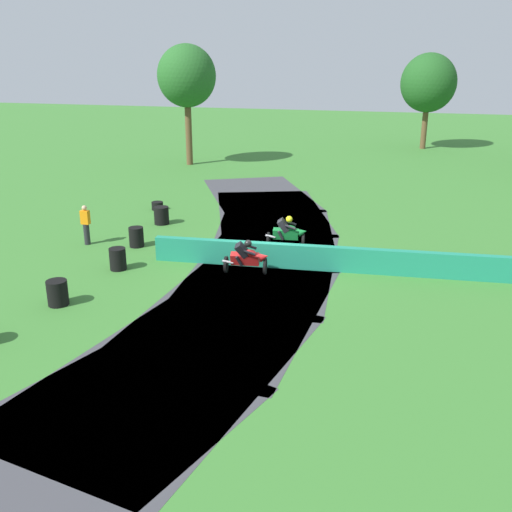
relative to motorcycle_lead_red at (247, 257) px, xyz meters
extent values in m
plane|color=#38752D|center=(0.46, 0.96, -0.63)|extent=(120.00, 120.00, 0.00)
cube|color=#3D3D42|center=(-1.11, -10.38, -0.63)|extent=(7.60, 9.98, 0.01)
cube|color=#3D3D42|center=(-0.11, -6.68, -0.63)|extent=(6.64, 9.65, 0.01)
cube|color=#3D3D42|center=(0.40, -2.88, -0.63)|extent=(5.57, 9.15, 0.01)
cube|color=#3D3D42|center=(0.40, 0.96, -0.63)|extent=(5.57, 9.15, 0.01)
cube|color=#3D3D42|center=(-0.11, 4.76, -0.63)|extent=(6.64, 9.65, 0.01)
cube|color=#3D3D42|center=(-1.11, 8.46, -0.63)|extent=(7.60, 9.98, 0.01)
cube|color=#3D3D42|center=(-2.60, 11.99, -0.63)|extent=(8.42, 10.14, 0.01)
cube|color=#1E8466|center=(6.00, 1.33, -0.18)|extent=(19.46, 1.59, 0.90)
cylinder|color=black|center=(0.61, 0.19, -0.35)|extent=(0.18, 0.76, 0.76)
cylinder|color=black|center=(-0.78, 0.02, -0.35)|extent=(0.18, 0.76, 0.76)
cube|color=red|center=(-0.08, 0.01, -0.06)|extent=(1.04, 0.51, 0.47)
ellipsoid|color=red|center=(0.11, -0.05, 0.18)|extent=(0.48, 0.39, 0.31)
cone|color=red|center=(0.60, 0.06, 0.05)|extent=(0.42, 0.41, 0.48)
cylinder|color=#B2B2B7|center=(-0.66, -0.15, -0.18)|extent=(0.42, 0.18, 0.18)
cube|color=black|center=(-0.14, -0.11, 0.30)|extent=(0.51, 0.47, 0.63)
sphere|color=black|center=(0.09, -0.17, 0.57)|extent=(0.26, 0.26, 0.26)
cylinder|color=black|center=(0.12, 0.08, 0.38)|extent=(0.43, 0.20, 0.24)
cylinder|color=black|center=(0.16, -0.26, 0.27)|extent=(0.43, 0.20, 0.24)
cylinder|color=black|center=(-0.28, 0.15, 0.01)|extent=(0.27, 0.24, 0.42)
cylinder|color=black|center=(-0.23, -0.19, -0.10)|extent=(0.27, 0.24, 0.42)
cylinder|color=black|center=(1.41, 3.36, -0.34)|extent=(0.16, 0.72, 0.71)
cylinder|color=black|center=(0.01, 3.23, -0.34)|extent=(0.16, 0.72, 0.71)
cube|color=#198438|center=(0.72, 3.23, -0.05)|extent=(1.03, 0.45, 0.45)
ellipsoid|color=#198438|center=(0.90, 3.19, 0.21)|extent=(0.47, 0.36, 0.29)
cone|color=#198438|center=(1.40, 3.27, 0.07)|extent=(0.42, 0.39, 0.46)
cylinder|color=#B2B2B7|center=(0.13, 3.07, -0.15)|extent=(0.42, 0.16, 0.17)
cube|color=#28282D|center=(0.64, 3.14, 0.33)|extent=(0.51, 0.42, 0.61)
sphere|color=yellow|center=(0.87, 3.11, 0.60)|extent=(0.26, 0.26, 0.26)
cylinder|color=#28282D|center=(0.91, 3.34, 0.39)|extent=(0.43, 0.17, 0.24)
cylinder|color=#28282D|center=(0.94, 2.99, 0.32)|extent=(0.43, 0.17, 0.24)
cylinder|color=#28282D|center=(0.52, 3.38, 0.01)|extent=(0.27, 0.20, 0.42)
cylinder|color=#28282D|center=(0.55, 3.03, -0.06)|extent=(0.27, 0.20, 0.42)
cylinder|color=black|center=(-4.99, -4.00, -0.53)|extent=(0.64, 0.64, 0.20)
cylinder|color=black|center=(-4.99, -4.00, -0.33)|extent=(0.64, 0.64, 0.20)
cylinder|color=black|center=(-4.99, -4.00, -0.13)|extent=(0.64, 0.64, 0.20)
cylinder|color=black|center=(-4.99, -4.00, 0.07)|extent=(0.64, 0.64, 0.20)
cylinder|color=black|center=(-4.64, -0.68, -0.53)|extent=(0.60, 0.60, 0.20)
cylinder|color=black|center=(-4.64, -0.68, -0.33)|extent=(0.60, 0.60, 0.20)
cylinder|color=black|center=(-4.64, -0.68, -0.13)|extent=(0.60, 0.60, 0.20)
cylinder|color=black|center=(-4.64, -0.68, 0.07)|extent=(0.60, 0.60, 0.20)
cylinder|color=black|center=(-5.14, 1.91, -0.53)|extent=(0.59, 0.59, 0.20)
cylinder|color=black|center=(-5.14, 1.91, -0.33)|extent=(0.59, 0.59, 0.20)
cylinder|color=black|center=(-5.14, 1.91, -0.13)|extent=(0.59, 0.59, 0.20)
cylinder|color=black|center=(-5.14, 1.91, 0.07)|extent=(0.59, 0.59, 0.20)
cylinder|color=black|center=(-5.46, 5.20, -0.53)|extent=(0.67, 0.67, 0.20)
cylinder|color=black|center=(-5.46, 5.20, -0.33)|extent=(0.67, 0.67, 0.20)
cylinder|color=black|center=(-5.46, 5.20, -0.13)|extent=(0.67, 0.67, 0.20)
cylinder|color=black|center=(-5.46, 5.20, 0.07)|extent=(0.67, 0.67, 0.20)
cylinder|color=black|center=(-6.67, 7.51, -0.53)|extent=(0.57, 0.57, 0.20)
cylinder|color=black|center=(-6.67, 7.51, -0.33)|extent=(0.57, 0.57, 0.20)
cylinder|color=#232328|center=(-7.21, 1.67, -0.20)|extent=(0.24, 0.24, 0.86)
cube|color=orange|center=(-7.21, 1.67, 0.51)|extent=(0.34, 0.22, 0.56)
sphere|color=tan|center=(-7.21, 1.67, 0.90)|extent=(0.20, 0.20, 0.20)
cylinder|color=brown|center=(6.31, 30.85, 1.01)|extent=(0.44, 0.44, 3.29)
ellipsoid|color=#1E511E|center=(6.31, 30.85, 4.48)|extent=(4.30, 4.30, 4.52)
cylinder|color=brown|center=(-9.46, 19.53, 1.49)|extent=(0.44, 0.44, 4.25)
ellipsoid|color=#235B23|center=(-9.46, 19.53, 5.28)|extent=(3.89, 3.89, 4.09)
camera|label=1|loc=(5.13, -18.67, 6.83)|focal=41.16mm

